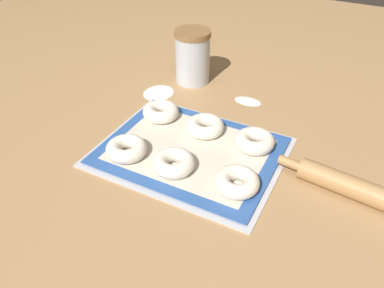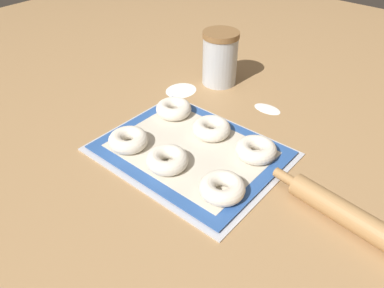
# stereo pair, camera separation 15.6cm
# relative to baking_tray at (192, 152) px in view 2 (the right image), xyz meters

# --- Properties ---
(ground_plane) EXTENTS (2.80, 2.80, 0.00)m
(ground_plane) POSITION_rel_baking_tray_xyz_m (-0.00, 0.01, -0.00)
(ground_plane) COLOR #A87F51
(baking_tray) EXTENTS (0.43, 0.33, 0.01)m
(baking_tray) POSITION_rel_baking_tray_xyz_m (0.00, 0.00, 0.00)
(baking_tray) COLOR silver
(baking_tray) RESTS_ON ground_plane
(baking_mat) EXTENTS (0.40, 0.31, 0.00)m
(baking_mat) POSITION_rel_baking_tray_xyz_m (0.00, 0.00, 0.01)
(baking_mat) COLOR #2D569E
(baking_mat) RESTS_ON baking_tray
(bagel_front_left) EXTENTS (0.09, 0.09, 0.03)m
(bagel_front_left) POSITION_rel_baking_tray_xyz_m (-0.13, -0.09, 0.02)
(bagel_front_left) COLOR silver
(bagel_front_left) RESTS_ON baking_mat
(bagel_front_center) EXTENTS (0.09, 0.09, 0.03)m
(bagel_front_center) POSITION_rel_baking_tray_xyz_m (-0.00, -0.08, 0.02)
(bagel_front_center) COLOR silver
(bagel_front_center) RESTS_ON baking_mat
(bagel_front_right) EXTENTS (0.09, 0.09, 0.03)m
(bagel_front_right) POSITION_rel_baking_tray_xyz_m (0.14, -0.07, 0.02)
(bagel_front_right) COLOR silver
(bagel_front_right) RESTS_ON baking_mat
(bagel_back_left) EXTENTS (0.09, 0.09, 0.03)m
(bagel_back_left) POSITION_rel_baking_tray_xyz_m (-0.14, 0.09, 0.02)
(bagel_back_left) COLOR silver
(bagel_back_left) RESTS_ON baking_mat
(bagel_back_center) EXTENTS (0.09, 0.09, 0.03)m
(bagel_back_center) POSITION_rel_baking_tray_xyz_m (-0.00, 0.08, 0.02)
(bagel_back_center) COLOR silver
(bagel_back_center) RESTS_ON baking_mat
(bagel_back_right) EXTENTS (0.09, 0.09, 0.03)m
(bagel_back_right) POSITION_rel_baking_tray_xyz_m (0.13, 0.08, 0.02)
(bagel_back_right) COLOR silver
(bagel_back_right) RESTS_ON baking_mat
(flour_canister) EXTENTS (0.11, 0.11, 0.16)m
(flour_canister) POSITION_rel_baking_tray_xyz_m (-0.17, 0.33, 0.08)
(flour_canister) COLOR silver
(flour_canister) RESTS_ON ground_plane
(rolling_pin) EXTENTS (0.46, 0.09, 0.05)m
(rolling_pin) POSITION_rel_baking_tray_xyz_m (0.43, 0.02, 0.02)
(rolling_pin) COLOR #AD7F4C
(rolling_pin) RESTS_ON ground_plane
(flour_patch_near) EXTENTS (0.09, 0.10, 0.00)m
(flour_patch_near) POSITION_rel_baking_tray_xyz_m (-0.22, 0.21, -0.00)
(flour_patch_near) COLOR white
(flour_patch_near) RESTS_ON ground_plane
(flour_patch_far) EXTENTS (0.08, 0.05, 0.00)m
(flour_patch_far) POSITION_rel_baking_tray_xyz_m (0.03, 0.29, -0.00)
(flour_patch_far) COLOR white
(flour_patch_far) RESTS_ON ground_plane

